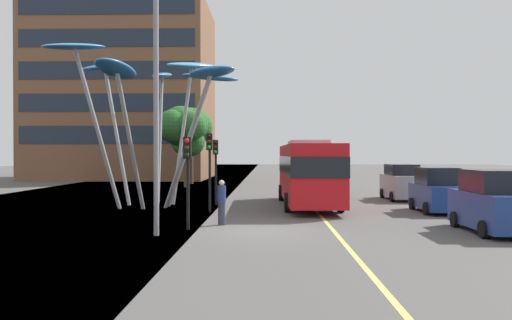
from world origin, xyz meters
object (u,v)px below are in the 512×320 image
at_px(red_bus, 308,170).
at_px(pedestrian, 222,202).
at_px(leaf_sculpture, 153,80).
at_px(traffic_light_kerb_far, 210,155).
at_px(car_parked_far, 401,183).
at_px(street_lamp, 164,79).
at_px(car_parked_mid, 437,192).
at_px(car_parked_near, 495,203).
at_px(traffic_light_kerb_near, 188,163).
at_px(traffic_light_island_mid, 216,158).

xyz_separation_m(red_bus, pedestrian, (-3.97, -7.38, -1.03)).
bearing_deg(leaf_sculpture, traffic_light_kerb_far, -35.70).
distance_m(car_parked_far, street_lamp, 18.79).
bearing_deg(red_bus, pedestrian, -118.29).
height_order(red_bus, leaf_sculpture, leaf_sculpture).
height_order(traffic_light_kerb_far, street_lamp, street_lamp).
xyz_separation_m(red_bus, street_lamp, (-5.70, -10.06, 3.46)).
distance_m(car_parked_mid, car_parked_far, 6.72).
bearing_deg(car_parked_far, leaf_sculpture, -162.15).
bearing_deg(car_parked_far, red_bus, -146.52).
xyz_separation_m(car_parked_near, car_parked_mid, (0.03, 6.38, -0.04)).
height_order(traffic_light_kerb_near, traffic_light_island_mid, traffic_light_island_mid).
xyz_separation_m(traffic_light_kerb_far, car_parked_near, (10.90, -6.16, -1.70)).
bearing_deg(car_parked_far, car_parked_mid, -90.33).
relative_size(car_parked_mid, pedestrian, 2.14).
relative_size(traffic_light_kerb_far, street_lamp, 0.44).
height_order(traffic_light_kerb_far, pedestrian, traffic_light_kerb_far).
height_order(traffic_light_kerb_near, traffic_light_kerb_far, traffic_light_kerb_far).
relative_size(traffic_light_kerb_near, car_parked_near, 0.81).
distance_m(traffic_light_kerb_near, car_parked_near, 11.15).
bearing_deg(pedestrian, traffic_light_kerb_far, 102.52).
xyz_separation_m(car_parked_near, street_lamp, (-11.65, -0.94, 4.33)).
height_order(car_parked_far, street_lamp, street_lamp).
bearing_deg(street_lamp, traffic_light_island_mid, 86.31).
distance_m(traffic_light_kerb_near, traffic_light_kerb_far, 5.83).
bearing_deg(pedestrian, leaf_sculpture, 122.09).
distance_m(traffic_light_kerb_far, car_parked_near, 12.64).
distance_m(red_bus, traffic_light_kerb_near, 10.17).
xyz_separation_m(traffic_light_island_mid, car_parked_far, (11.03, 3.42, -1.56)).
distance_m(street_lamp, pedestrian, 5.50).
xyz_separation_m(leaf_sculpture, traffic_light_kerb_far, (3.27, -2.35, -3.98)).
height_order(traffic_light_kerb_far, car_parked_far, traffic_light_kerb_far).
bearing_deg(street_lamp, traffic_light_kerb_near, 65.00).
height_order(traffic_light_island_mid, car_parked_mid, traffic_light_island_mid).
bearing_deg(traffic_light_kerb_near, traffic_light_island_mid, 89.48).
xyz_separation_m(traffic_light_kerb_far, traffic_light_island_mid, (-0.06, 3.52, -0.15)).
relative_size(traffic_light_kerb_far, car_parked_far, 0.90).
relative_size(red_bus, street_lamp, 1.26).
height_order(red_bus, car_parked_mid, red_bus).
bearing_deg(car_parked_mid, pedestrian, -154.99).
xyz_separation_m(traffic_light_kerb_near, traffic_light_island_mid, (0.08, 9.34, 0.11)).
xyz_separation_m(traffic_light_island_mid, street_lamp, (-0.68, -10.62, 2.78)).
bearing_deg(red_bus, street_lamp, -119.56).
bearing_deg(pedestrian, traffic_light_island_mid, 97.50).
relative_size(traffic_light_kerb_near, street_lamp, 0.40).
distance_m(car_parked_mid, pedestrian, 10.98).
distance_m(traffic_light_kerb_far, car_parked_far, 13.09).
bearing_deg(traffic_light_island_mid, leaf_sculpture, -159.92).
bearing_deg(car_parked_near, traffic_light_island_mid, 138.56).
bearing_deg(traffic_light_island_mid, car_parked_far, 17.20).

